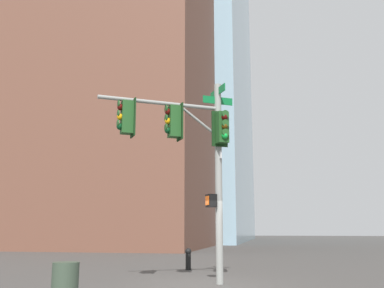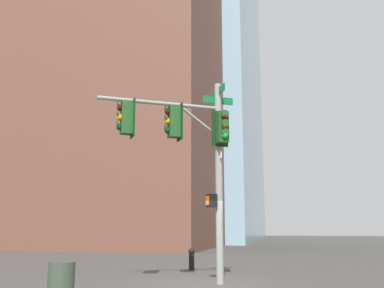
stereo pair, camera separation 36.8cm
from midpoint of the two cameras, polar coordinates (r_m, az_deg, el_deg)
ground_plane at (r=13.75m, az=2.40°, el=-17.94°), size 200.00×200.00×0.00m
signal_pole_assembly at (r=13.57m, az=0.69°, el=0.09°), size 2.58×3.79×6.33m
fire_hydrant at (r=18.35m, az=0.54°, el=-14.75°), size 0.34×0.26×0.87m
litter_bin at (r=10.00m, az=-15.78°, el=-17.39°), size 0.56×0.56×0.95m
building_brick_midblock at (r=66.97m, az=-17.51°, el=0.36°), size 18.12×16.39×28.69m
building_glass_tower at (r=70.10m, az=-4.86°, el=11.24°), size 33.37×31.05×56.48m
building_brick_farside at (r=67.69m, az=-13.71°, el=6.06°), size 16.22×19.76×42.48m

